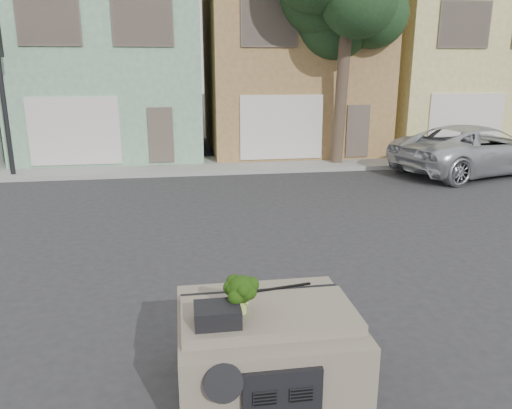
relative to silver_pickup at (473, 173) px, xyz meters
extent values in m
plane|color=#303033|center=(-9.42, -7.96, 0.00)|extent=(120.00, 120.00, 0.00)
cube|color=gray|center=(-9.42, 2.54, 0.07)|extent=(40.00, 3.00, 0.15)
cube|color=#7FAB89|center=(-12.92, 6.54, 3.77)|extent=(7.20, 8.20, 7.55)
cube|color=#9A7645|center=(-5.42, 6.54, 3.77)|extent=(7.20, 8.20, 7.55)
cube|color=#D7CD7D|center=(2.08, 6.54, 3.77)|extent=(7.20, 8.20, 7.55)
imported|color=silver|center=(0.00, 0.00, 0.00)|extent=(6.69, 4.45, 1.71)
cube|color=black|center=(-15.92, 1.54, 2.55)|extent=(0.40, 0.40, 5.10)
cube|color=#1C381C|center=(-4.42, 1.84, 4.25)|extent=(4.40, 4.00, 8.50)
cube|color=#7A6F5D|center=(-9.42, -10.96, 0.56)|extent=(2.00, 1.80, 1.12)
cube|color=black|center=(-10.00, -11.31, 1.22)|extent=(0.48, 0.38, 0.20)
cube|color=black|center=(-9.14, -10.58, 1.13)|extent=(0.69, 0.15, 0.02)
cube|color=black|center=(-9.73, -11.12, 1.34)|extent=(0.43, 0.43, 0.44)
camera|label=1|loc=(-10.33, -16.00, 3.73)|focal=35.00mm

